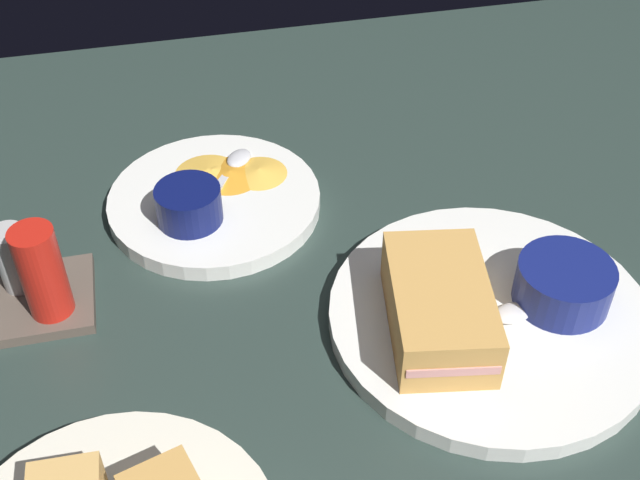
{
  "coord_description": "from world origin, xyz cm",
  "views": [
    {
      "loc": [
        -42.61,
        14.71,
        50.82
      ],
      "look_at": [
        9.64,
        2.8,
        3.0
      ],
      "focal_mm": 45.9,
      "sensor_mm": 36.0,
      "label": 1
    }
  ],
  "objects_px": {
    "plate_sandwich_main": "(490,317)",
    "ramekin_light_gravy": "(189,203)",
    "spoon_by_dark_ramekin": "(499,318)",
    "spoon_by_gravy_ramekin": "(233,166)",
    "sandwich_half_near": "(439,307)",
    "ramekin_dark_sauce": "(564,283)",
    "condiment_caddy": "(35,279)",
    "plate_chips_companion": "(215,201)"
  },
  "relations": [
    {
      "from": "plate_sandwich_main",
      "to": "ramekin_light_gravy",
      "type": "height_order",
      "value": "ramekin_light_gravy"
    },
    {
      "from": "spoon_by_dark_ramekin",
      "to": "spoon_by_gravy_ramekin",
      "type": "bearing_deg",
      "value": 35.38
    },
    {
      "from": "sandwich_half_near",
      "to": "ramekin_light_gravy",
      "type": "height_order",
      "value": "sandwich_half_near"
    },
    {
      "from": "ramekin_dark_sauce",
      "to": "condiment_caddy",
      "type": "relative_size",
      "value": 0.84
    },
    {
      "from": "ramekin_dark_sauce",
      "to": "ramekin_light_gravy",
      "type": "xyz_separation_m",
      "value": [
        0.17,
        0.29,
        -0.0
      ]
    },
    {
      "from": "plate_chips_companion",
      "to": "ramekin_light_gravy",
      "type": "bearing_deg",
      "value": 140.19
    },
    {
      "from": "spoon_by_dark_ramekin",
      "to": "sandwich_half_near",
      "type": "bearing_deg",
      "value": 84.48
    },
    {
      "from": "ramekin_light_gravy",
      "to": "spoon_by_gravy_ramekin",
      "type": "bearing_deg",
      "value": -36.34
    },
    {
      "from": "ramekin_dark_sauce",
      "to": "spoon_by_gravy_ramekin",
      "type": "xyz_separation_m",
      "value": [
        0.24,
        0.24,
        -0.02
      ]
    },
    {
      "from": "ramekin_dark_sauce",
      "to": "spoon_by_dark_ramekin",
      "type": "distance_m",
      "value": 0.06
    },
    {
      "from": "ramekin_dark_sauce",
      "to": "sandwich_half_near",
      "type": "bearing_deg",
      "value": 93.46
    },
    {
      "from": "plate_sandwich_main",
      "to": "spoon_by_dark_ramekin",
      "type": "xyz_separation_m",
      "value": [
        -0.01,
        -0.0,
        0.01
      ]
    },
    {
      "from": "plate_sandwich_main",
      "to": "sandwich_half_near",
      "type": "bearing_deg",
      "value": 98.34
    },
    {
      "from": "ramekin_light_gravy",
      "to": "condiment_caddy",
      "type": "bearing_deg",
      "value": 117.42
    },
    {
      "from": "ramekin_dark_sauce",
      "to": "plate_chips_companion",
      "type": "relative_size",
      "value": 0.39
    },
    {
      "from": "spoon_by_dark_ramekin",
      "to": "plate_chips_companion",
      "type": "height_order",
      "value": "spoon_by_dark_ramekin"
    },
    {
      "from": "plate_sandwich_main",
      "to": "ramekin_light_gravy",
      "type": "bearing_deg",
      "value": 53.02
    },
    {
      "from": "spoon_by_gravy_ramekin",
      "to": "ramekin_light_gravy",
      "type": "bearing_deg",
      "value": 143.66
    },
    {
      "from": "plate_sandwich_main",
      "to": "ramekin_dark_sauce",
      "type": "xyz_separation_m",
      "value": [
        -0.0,
        -0.06,
        0.03
      ]
    },
    {
      "from": "plate_chips_companion",
      "to": "spoon_by_gravy_ramekin",
      "type": "height_order",
      "value": "spoon_by_gravy_ramekin"
    },
    {
      "from": "plate_chips_companion",
      "to": "spoon_by_gravy_ramekin",
      "type": "xyz_separation_m",
      "value": [
        0.04,
        -0.02,
        0.01
      ]
    },
    {
      "from": "plate_chips_companion",
      "to": "ramekin_light_gravy",
      "type": "height_order",
      "value": "ramekin_light_gravy"
    },
    {
      "from": "ramekin_light_gravy",
      "to": "spoon_by_gravy_ramekin",
      "type": "relative_size",
      "value": 0.67
    },
    {
      "from": "spoon_by_gravy_ramekin",
      "to": "spoon_by_dark_ramekin",
      "type": "bearing_deg",
      "value": -144.62
    },
    {
      "from": "ramekin_dark_sauce",
      "to": "spoon_by_gravy_ramekin",
      "type": "relative_size",
      "value": 0.88
    },
    {
      "from": "sandwich_half_near",
      "to": "spoon_by_gravy_ramekin",
      "type": "bearing_deg",
      "value": 27.33
    },
    {
      "from": "sandwich_half_near",
      "to": "plate_chips_companion",
      "type": "distance_m",
      "value": 0.26
    },
    {
      "from": "plate_sandwich_main",
      "to": "spoon_by_gravy_ramekin",
      "type": "height_order",
      "value": "spoon_by_gravy_ramekin"
    },
    {
      "from": "condiment_caddy",
      "to": "plate_sandwich_main",
      "type": "bearing_deg",
      "value": -105.81
    },
    {
      "from": "plate_sandwich_main",
      "to": "ramekin_light_gravy",
      "type": "relative_size",
      "value": 4.41
    },
    {
      "from": "plate_chips_companion",
      "to": "sandwich_half_near",
      "type": "bearing_deg",
      "value": -143.99
    },
    {
      "from": "spoon_by_dark_ramekin",
      "to": "plate_chips_companion",
      "type": "distance_m",
      "value": 0.3
    },
    {
      "from": "condiment_caddy",
      "to": "ramekin_dark_sauce",
      "type": "bearing_deg",
      "value": -103.73
    },
    {
      "from": "sandwich_half_near",
      "to": "ramekin_light_gravy",
      "type": "xyz_separation_m",
      "value": [
        0.18,
        0.18,
        -0.01
      ]
    },
    {
      "from": "spoon_by_gravy_ramekin",
      "to": "condiment_caddy",
      "type": "distance_m",
      "value": 0.23
    },
    {
      "from": "plate_sandwich_main",
      "to": "plate_chips_companion",
      "type": "distance_m",
      "value": 0.29
    },
    {
      "from": "sandwich_half_near",
      "to": "plate_chips_companion",
      "type": "height_order",
      "value": "sandwich_half_near"
    },
    {
      "from": "plate_sandwich_main",
      "to": "spoon_by_gravy_ramekin",
      "type": "distance_m",
      "value": 0.3
    },
    {
      "from": "ramekin_dark_sauce",
      "to": "ramekin_light_gravy",
      "type": "distance_m",
      "value": 0.34
    },
    {
      "from": "ramekin_dark_sauce",
      "to": "spoon_by_gravy_ramekin",
      "type": "height_order",
      "value": "ramekin_dark_sauce"
    },
    {
      "from": "plate_chips_companion",
      "to": "spoon_by_gravy_ramekin",
      "type": "distance_m",
      "value": 0.05
    },
    {
      "from": "sandwich_half_near",
      "to": "condiment_caddy",
      "type": "bearing_deg",
      "value": 70.59
    }
  ]
}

